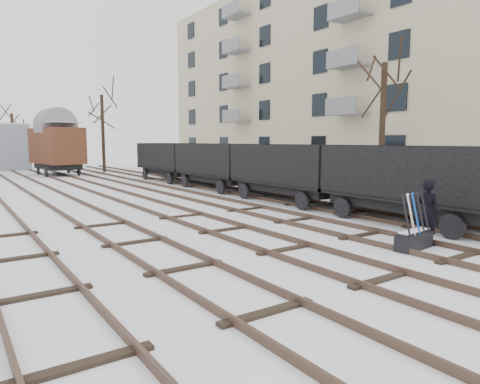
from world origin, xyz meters
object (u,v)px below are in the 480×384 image
object	(u,v)px
ground_frame	(414,239)
box_van_wagon	(57,145)
freight_wagon_a	(413,194)
worker	(428,212)

from	to	relation	value
ground_frame	box_van_wagon	bearing A→B (deg)	88.42
ground_frame	box_van_wagon	xyz separation A→B (m)	(-2.44, 31.78, 2.24)
freight_wagon_a	box_van_wagon	size ratio (longest dim) A/B	1.08
freight_wagon_a	worker	bearing A→B (deg)	-139.29
box_van_wagon	worker	bearing A→B (deg)	-93.30
worker	freight_wagon_a	size ratio (longest dim) A/B	0.28
ground_frame	freight_wagon_a	size ratio (longest dim) A/B	0.23
worker	freight_wagon_a	world-z (taller)	freight_wagon_a
ground_frame	worker	distance (m)	0.99
ground_frame	box_van_wagon	distance (m)	31.95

